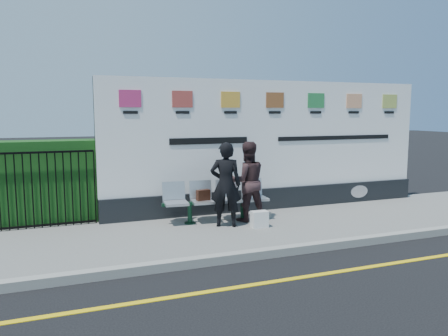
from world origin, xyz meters
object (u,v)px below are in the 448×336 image
woman_right (247,181)px  bench (217,210)px  billboard (273,154)px  woman_left (226,185)px

woman_right → bench: bearing=-7.5°
billboard → woman_left: billboard is taller
billboard → bench: (-1.67, -0.75, -1.07)m
billboard → woman_left: bearing=-144.4°
woman_left → woman_right: bearing=-132.7°
woman_left → woman_right: 0.64m
bench → billboard: bearing=28.8°
billboard → woman_right: (-1.05, -0.90, -0.46)m
billboard → woman_right: bearing=-139.4°
woman_left → woman_right: (0.58, 0.27, -0.01)m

